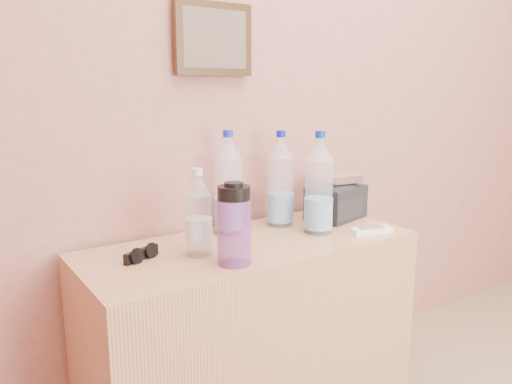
{
  "coord_description": "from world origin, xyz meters",
  "views": [
    {
      "loc": [
        -1.41,
        0.39,
        1.23
      ],
      "look_at": [
        -0.51,
        1.71,
        0.9
      ],
      "focal_mm": 35.0,
      "sensor_mm": 36.0,
      "label": 1
    }
  ],
  "objects_px": {
    "pet_large_b": "(229,188)",
    "pet_large_d": "(319,188)",
    "nalgene_bottle": "(234,224)",
    "dresser": "(251,339)",
    "foil_packet": "(341,178)",
    "pet_large_c": "(281,184)",
    "toiletry_bag": "(336,200)",
    "pet_small": "(199,218)",
    "sunglasses": "(141,254)",
    "ac_remote": "(372,231)"
  },
  "relations": [
    {
      "from": "pet_large_b",
      "to": "pet_large_d",
      "type": "relative_size",
      "value": 1.01
    },
    {
      "from": "pet_large_d",
      "to": "nalgene_bottle",
      "type": "height_order",
      "value": "pet_large_d"
    },
    {
      "from": "dresser",
      "to": "foil_packet",
      "type": "height_order",
      "value": "foil_packet"
    },
    {
      "from": "pet_large_c",
      "to": "toiletry_bag",
      "type": "relative_size",
      "value": 1.63
    },
    {
      "from": "pet_large_c",
      "to": "pet_large_d",
      "type": "relative_size",
      "value": 0.98
    },
    {
      "from": "pet_large_d",
      "to": "foil_packet",
      "type": "xyz_separation_m",
      "value": [
        0.21,
        0.1,
        0.0
      ]
    },
    {
      "from": "pet_large_c",
      "to": "toiletry_bag",
      "type": "xyz_separation_m",
      "value": [
        0.24,
        -0.05,
        -0.08
      ]
    },
    {
      "from": "dresser",
      "to": "pet_small",
      "type": "relative_size",
      "value": 4.17
    },
    {
      "from": "sunglasses",
      "to": "foil_packet",
      "type": "distance_m",
      "value": 0.86
    },
    {
      "from": "pet_large_c",
      "to": "ac_remote",
      "type": "relative_size",
      "value": 2.35
    },
    {
      "from": "pet_small",
      "to": "nalgene_bottle",
      "type": "bearing_deg",
      "value": -69.85
    },
    {
      "from": "dresser",
      "to": "pet_large_d",
      "type": "height_order",
      "value": "pet_large_d"
    },
    {
      "from": "nalgene_bottle",
      "to": "pet_small",
      "type": "bearing_deg",
      "value": 110.15
    },
    {
      "from": "toiletry_bag",
      "to": "pet_large_d",
      "type": "bearing_deg",
      "value": -163.26
    },
    {
      "from": "pet_large_c",
      "to": "pet_large_d",
      "type": "bearing_deg",
      "value": -71.71
    },
    {
      "from": "pet_large_c",
      "to": "nalgene_bottle",
      "type": "height_order",
      "value": "pet_large_c"
    },
    {
      "from": "pet_large_b",
      "to": "ac_remote",
      "type": "distance_m",
      "value": 0.54
    },
    {
      "from": "sunglasses",
      "to": "dresser",
      "type": "bearing_deg",
      "value": -29.85
    },
    {
      "from": "nalgene_bottle",
      "to": "toiletry_bag",
      "type": "relative_size",
      "value": 1.12
    },
    {
      "from": "ac_remote",
      "to": "dresser",
      "type": "bearing_deg",
      "value": 174.47
    },
    {
      "from": "pet_large_b",
      "to": "pet_large_d",
      "type": "height_order",
      "value": "pet_large_b"
    },
    {
      "from": "pet_large_d",
      "to": "nalgene_bottle",
      "type": "relative_size",
      "value": 1.49
    },
    {
      "from": "dresser",
      "to": "pet_large_b",
      "type": "height_order",
      "value": "pet_large_b"
    },
    {
      "from": "pet_small",
      "to": "nalgene_bottle",
      "type": "height_order",
      "value": "pet_small"
    },
    {
      "from": "pet_large_d",
      "to": "sunglasses",
      "type": "height_order",
      "value": "pet_large_d"
    },
    {
      "from": "pet_large_c",
      "to": "foil_packet",
      "type": "height_order",
      "value": "pet_large_c"
    },
    {
      "from": "pet_large_b",
      "to": "ac_remote",
      "type": "height_order",
      "value": "pet_large_b"
    },
    {
      "from": "pet_large_c",
      "to": "ac_remote",
      "type": "distance_m",
      "value": 0.38
    },
    {
      "from": "sunglasses",
      "to": "toiletry_bag",
      "type": "bearing_deg",
      "value": -21.32
    },
    {
      "from": "pet_large_b",
      "to": "nalgene_bottle",
      "type": "xyz_separation_m",
      "value": [
        -0.16,
        -0.29,
        -0.04
      ]
    },
    {
      "from": "dresser",
      "to": "pet_large_b",
      "type": "bearing_deg",
      "value": 90.13
    },
    {
      "from": "pet_large_b",
      "to": "pet_small",
      "type": "distance_m",
      "value": 0.26
    },
    {
      "from": "nalgene_bottle",
      "to": "sunglasses",
      "type": "bearing_deg",
      "value": 138.58
    },
    {
      "from": "dresser",
      "to": "nalgene_bottle",
      "type": "bearing_deg",
      "value": -136.78
    },
    {
      "from": "nalgene_bottle",
      "to": "sunglasses",
      "type": "height_order",
      "value": "nalgene_bottle"
    },
    {
      "from": "ac_remote",
      "to": "nalgene_bottle",
      "type": "bearing_deg",
      "value": -165.82
    },
    {
      "from": "pet_large_b",
      "to": "pet_small",
      "type": "height_order",
      "value": "pet_large_b"
    },
    {
      "from": "pet_large_b",
      "to": "foil_packet",
      "type": "distance_m",
      "value": 0.48
    },
    {
      "from": "nalgene_bottle",
      "to": "foil_packet",
      "type": "distance_m",
      "value": 0.67
    },
    {
      "from": "dresser",
      "to": "pet_large_b",
      "type": "xyz_separation_m",
      "value": [
        -0.0,
        0.14,
        0.52
      ]
    },
    {
      "from": "pet_small",
      "to": "dresser",
      "type": "bearing_deg",
      "value": 5.03
    },
    {
      "from": "pet_large_c",
      "to": "sunglasses",
      "type": "height_order",
      "value": "pet_large_c"
    },
    {
      "from": "dresser",
      "to": "pet_large_d",
      "type": "bearing_deg",
      "value": -7.86
    },
    {
      "from": "sunglasses",
      "to": "pet_large_c",
      "type": "bearing_deg",
      "value": -15.83
    },
    {
      "from": "foil_packet",
      "to": "pet_large_b",
      "type": "bearing_deg",
      "value": 170.71
    },
    {
      "from": "pet_large_b",
      "to": "pet_large_d",
      "type": "distance_m",
      "value": 0.32
    },
    {
      "from": "pet_large_b",
      "to": "nalgene_bottle",
      "type": "relative_size",
      "value": 1.5
    },
    {
      "from": "pet_small",
      "to": "toiletry_bag",
      "type": "distance_m",
      "value": 0.67
    },
    {
      "from": "nalgene_bottle",
      "to": "foil_packet",
      "type": "bearing_deg",
      "value": 18.63
    },
    {
      "from": "toiletry_bag",
      "to": "sunglasses",
      "type": "bearing_deg",
      "value": 168.82
    }
  ]
}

